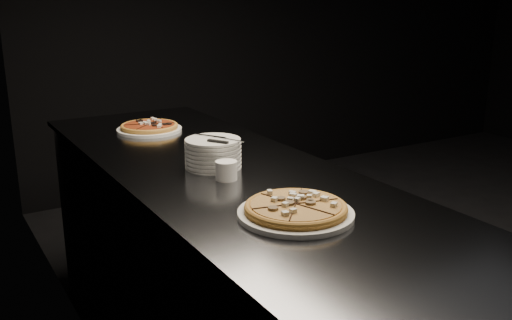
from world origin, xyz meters
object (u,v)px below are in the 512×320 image
pizza_tomato (149,127)px  cutlery (217,139)px  plate_stack (213,153)px  counter (237,295)px  pizza_mushroom (296,210)px  ramekin (226,170)px

pizza_tomato → cutlery: (0.00, -0.66, 0.09)m
plate_stack → cutlery: (0.01, -0.02, 0.05)m
cutlery → counter: bearing=-111.2°
pizza_tomato → cutlery: 0.67m
pizza_mushroom → ramekin: (-0.01, 0.39, 0.01)m
pizza_mushroom → cutlery: bearing=87.1°
ramekin → pizza_mushroom: bearing=-88.8°
counter → pizza_mushroom: pizza_mushroom is taller
plate_stack → pizza_tomato: bearing=89.4°
pizza_mushroom → pizza_tomato: (0.03, 1.19, -0.00)m
pizza_tomato → ramekin: (-0.03, -0.80, 0.02)m
plate_stack → ramekin: (-0.03, -0.15, -0.02)m
pizza_mushroom → ramekin: size_ratio=4.72×
pizza_mushroom → ramekin: 0.39m
counter → cutlery: bearing=100.6°
counter → ramekin: 0.50m
pizza_tomato → ramekin: size_ratio=4.49×
counter → plate_stack: plate_stack is taller
counter → plate_stack: size_ratio=12.40×
counter → plate_stack: bearing=103.0°
cutlery → pizza_tomato: bearing=58.3°
ramekin → cutlery: bearing=75.4°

